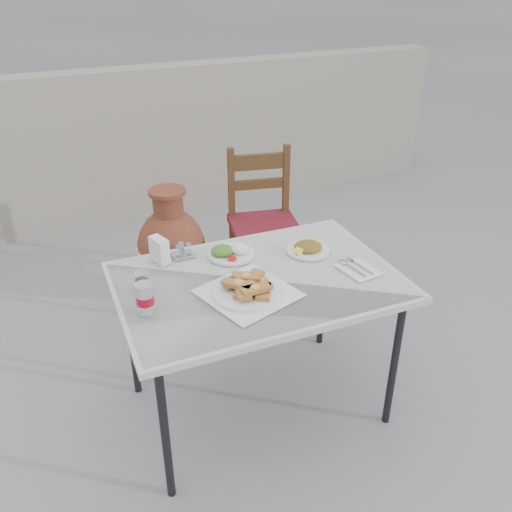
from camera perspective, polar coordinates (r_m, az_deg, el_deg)
name	(u,v)px	position (r m, az deg, el deg)	size (l,w,h in m)	color
ground	(234,412)	(2.74, -2.33, -16.06)	(80.00, 80.00, 0.00)	slate
cafe_table	(258,289)	(2.35, 0.21, -3.44)	(1.23, 0.86, 0.73)	black
pide_plate	(248,287)	(2.21, -0.84, -3.26)	(0.42, 0.42, 0.07)	silver
salad_rice_plate	(230,252)	(2.49, -2.70, 0.47)	(0.22, 0.22, 0.05)	silver
salad_chopped_plate	(308,248)	(2.54, 5.50, 0.86)	(0.20, 0.20, 0.04)	silver
soda_can	(145,298)	(2.12, -11.61, -4.37)	(0.07, 0.07, 0.13)	silver
cola_glass	(142,282)	(2.27, -11.93, -2.74)	(0.06, 0.06, 0.09)	white
napkin_holder	(159,250)	(2.46, -10.13, 0.62)	(0.08, 0.11, 0.12)	silver
condiment_caddy	(183,252)	(2.50, -7.72, 0.45)	(0.10, 0.08, 0.07)	#B5B5BC
cutlery_napkin	(356,268)	(2.43, 10.46, -1.24)	(0.16, 0.20, 0.01)	silver
chair	(263,222)	(3.40, 0.78, 3.56)	(0.49, 0.49, 0.93)	#3C2410
terracotta_urn	(172,250)	(3.39, -8.84, 0.62)	(0.43, 0.43, 0.75)	brown
back_wall	(111,148)	(4.56, -15.01, 10.91)	(6.00, 0.25, 1.20)	gray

